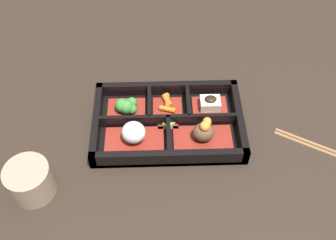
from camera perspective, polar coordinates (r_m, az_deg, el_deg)
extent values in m
plane|color=black|center=(0.84, 0.00, -1.06)|extent=(3.00, 3.00, 0.00)
cube|color=black|center=(0.84, 0.00, -0.85)|extent=(0.31, 0.20, 0.01)
cube|color=black|center=(0.89, -0.18, 4.43)|extent=(0.31, 0.01, 0.04)
cube|color=black|center=(0.77, 0.20, -5.58)|extent=(0.31, 0.01, 0.04)
cube|color=black|center=(0.84, 10.21, 0.01)|extent=(0.01, 0.20, 0.04)
cube|color=black|center=(0.84, -10.28, -0.46)|extent=(0.01, 0.20, 0.04)
cube|color=black|center=(0.83, 0.00, -0.15)|extent=(0.29, 0.01, 0.04)
cube|color=black|center=(0.86, 2.92, 2.11)|extent=(0.01, 0.08, 0.04)
cube|color=black|center=(0.86, -2.68, 1.99)|extent=(0.01, 0.08, 0.04)
cube|color=black|center=(0.80, 0.09, -2.57)|extent=(0.01, 0.09, 0.04)
cube|color=maroon|center=(0.81, 5.05, -2.68)|extent=(0.12, 0.06, 0.01)
ellipsoid|color=brown|center=(0.80, 5.15, -1.78)|extent=(0.04, 0.04, 0.04)
sphere|color=orange|center=(0.78, 5.64, -0.46)|extent=(0.02, 0.02, 0.02)
sphere|color=orange|center=(0.78, 5.37, -0.91)|extent=(0.02, 0.02, 0.02)
sphere|color=orange|center=(0.79, 5.69, -0.21)|extent=(0.02, 0.02, 0.02)
cube|color=maroon|center=(0.81, -4.89, -2.92)|extent=(0.12, 0.06, 0.01)
ellipsoid|color=silver|center=(0.79, -5.02, -1.82)|extent=(0.05, 0.05, 0.05)
cube|color=maroon|center=(0.87, 6.06, 1.81)|extent=(0.08, 0.06, 0.01)
cube|color=beige|center=(0.86, 6.14, 2.40)|extent=(0.04, 0.03, 0.02)
ellipsoid|color=black|center=(0.85, 6.22, 3.07)|extent=(0.03, 0.02, 0.01)
cube|color=maroon|center=(0.86, 0.12, 1.69)|extent=(0.06, 0.06, 0.01)
cylinder|color=#D1661E|center=(0.85, -0.02, 1.60)|extent=(0.04, 0.02, 0.01)
cylinder|color=#D1661E|center=(0.86, -0.17, 2.82)|extent=(0.02, 0.04, 0.01)
cylinder|color=#D1661E|center=(0.86, -0.23, 2.80)|extent=(0.01, 0.04, 0.01)
cube|color=maroon|center=(0.86, -6.05, 1.54)|extent=(0.08, 0.06, 0.01)
sphere|color=#387A33|center=(0.85, -5.25, 1.60)|extent=(0.02, 0.02, 0.02)
sphere|color=#387A33|center=(0.86, -5.28, 2.56)|extent=(0.02, 0.02, 0.02)
sphere|color=#387A33|center=(0.85, -6.66, 2.10)|extent=(0.03, 0.03, 0.03)
sphere|color=#387A33|center=(0.85, -6.46, 1.86)|extent=(0.02, 0.02, 0.02)
sphere|color=#387A33|center=(0.85, -6.41, 1.90)|extent=(0.02, 0.02, 0.02)
sphere|color=#387A33|center=(0.84, -6.08, 1.93)|extent=(0.03, 0.03, 0.03)
cube|color=maroon|center=(0.83, 0.09, -0.45)|extent=(0.04, 0.03, 0.01)
cylinder|color=#75A84C|center=(0.83, 0.41, -0.04)|extent=(0.02, 0.02, 0.01)
cylinder|color=#75A84C|center=(0.83, 0.06, -0.24)|extent=(0.03, 0.03, 0.01)
cylinder|color=gray|center=(0.77, -19.37, -8.32)|extent=(0.08, 0.08, 0.07)
cylinder|color=#597A38|center=(0.75, -19.98, -7.13)|extent=(0.07, 0.07, 0.01)
cylinder|color=brown|center=(0.87, 22.24, -3.82)|extent=(0.20, 0.11, 0.01)
cylinder|color=brown|center=(0.87, 22.11, -4.27)|extent=(0.20, 0.11, 0.01)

